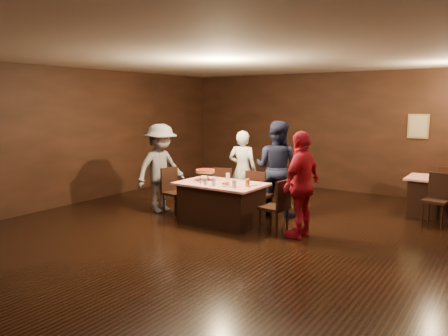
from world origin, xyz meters
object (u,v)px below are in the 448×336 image
at_px(glass_front_right, 234,184).
at_px(chair_end_right, 274,206).
at_px(chair_end_left, 176,192).
at_px(glass_back, 228,177).
at_px(back_table, 442,198).
at_px(chair_far_left, 226,190).
at_px(diner_white_jacket, 242,170).
at_px(diner_grey_knit, 161,168).
at_px(main_table, 221,203).
at_px(pizza_stand, 205,171).
at_px(glass_amber, 248,183).
at_px(chair_far_right, 260,194).
at_px(chair_back_near, 436,200).
at_px(diner_red_shirt, 302,185).
at_px(diner_navy_hoodie, 277,168).
at_px(chair_back_far, 446,188).
at_px(plate_empty, 251,184).
at_px(glass_front_left, 214,182).

bearing_deg(glass_front_right, chair_end_right, 21.04).
bearing_deg(chair_end_left, glass_back, -65.35).
xyz_separation_m(back_table, chair_far_left, (-3.72, -2.09, 0.09)).
bearing_deg(chair_end_left, chair_far_left, -34.32).
height_order(diner_white_jacket, diner_grey_knit, diner_grey_knit).
distance_m(main_table, chair_end_left, 1.10).
xyz_separation_m(chair_end_right, pizza_stand, (-1.50, 0.05, 0.48)).
bearing_deg(chair_end_right, glass_amber, -79.00).
bearing_deg(pizza_stand, chair_far_right, 41.19).
distance_m(back_table, pizza_stand, 4.69).
height_order(main_table, chair_back_near, chair_back_near).
distance_m(chair_far_left, glass_front_right, 1.36).
height_order(chair_far_left, glass_back, chair_far_left).
height_order(pizza_stand, glass_front_right, pizza_stand).
bearing_deg(chair_end_left, back_table, -48.62).
xyz_separation_m(diner_grey_knit, diner_red_shirt, (3.11, 0.02, -0.01)).
height_order(chair_end_left, diner_grey_knit, diner_grey_knit).
distance_m(diner_navy_hoodie, diner_red_shirt, 1.48).
distance_m(diner_red_shirt, glass_front_right, 1.16).
height_order(chair_back_far, pizza_stand, pizza_stand).
xyz_separation_m(main_table, diner_red_shirt, (1.56, 0.08, 0.51)).
height_order(glass_front_right, glass_amber, same).
height_order(chair_end_right, pizza_stand, pizza_stand).
relative_size(diner_navy_hoodie, pizza_stand, 4.97).
bearing_deg(chair_back_near, chair_back_far, 98.82).
bearing_deg(glass_amber, glass_back, 151.70).
bearing_deg(diner_grey_knit, chair_far_right, -61.51).
bearing_deg(diner_red_shirt, chair_back_near, 143.92).
bearing_deg(diner_navy_hoodie, diner_red_shirt, 130.31).
relative_size(chair_end_right, diner_white_jacket, 0.57).
distance_m(main_table, glass_front_right, 0.69).
height_order(diner_red_shirt, plate_empty, diner_red_shirt).
height_order(chair_far_left, diner_white_jacket, diner_white_jacket).
xyz_separation_m(diner_grey_knit, glass_amber, (2.15, -0.11, -0.07)).
bearing_deg(diner_white_jacket, chair_end_right, 125.78).
relative_size(diner_navy_hoodie, diner_grey_knit, 1.04).
height_order(chair_end_left, glass_front_left, chair_end_left).
height_order(main_table, diner_navy_hoodie, diner_navy_hoodie).
xyz_separation_m(chair_end_right, chair_back_near, (2.22, 2.14, 0.00)).
bearing_deg(back_table, chair_back_far, 90.00).
height_order(back_table, glass_front_right, glass_front_right).
bearing_deg(chair_far_left, chair_back_near, -170.11).
bearing_deg(glass_front_left, diner_navy_hoodie, 71.30).
relative_size(main_table, diner_navy_hoodie, 0.85).
bearing_deg(back_table, chair_end_right, -128.10).
height_order(chair_back_near, diner_grey_knit, diner_grey_knit).
height_order(back_table, diner_grey_knit, diner_grey_knit).
bearing_deg(diner_grey_knit, diner_white_jacket, -38.40).
distance_m(back_table, chair_back_near, 0.71).
xyz_separation_m(diner_navy_hoodie, glass_back, (-0.59, -0.86, -0.10)).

